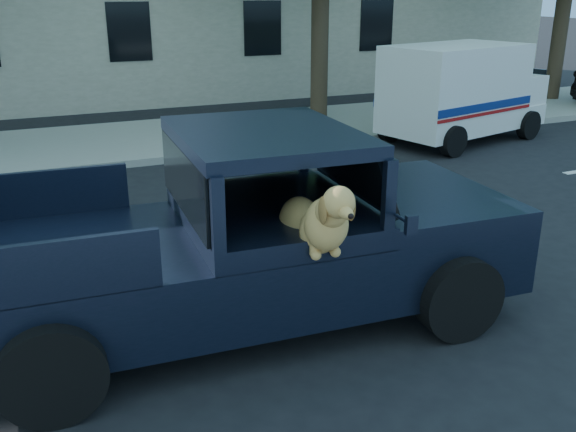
{
  "coord_description": "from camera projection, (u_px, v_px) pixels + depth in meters",
  "views": [
    {
      "loc": [
        -2.43,
        -5.28,
        3.36
      ],
      "look_at": [
        -0.05,
        0.13,
        1.25
      ],
      "focal_mm": 40.0,
      "sensor_mm": 36.0,
      "label": 1
    }
  ],
  "objects": [
    {
      "name": "ground",
      "position": [
        297.0,
        334.0,
        6.61
      ],
      "size": [
        120.0,
        120.0,
        0.0
      ],
      "primitive_type": "plane",
      "color": "black",
      "rests_on": "ground"
    },
    {
      "name": "far_sidewalk",
      "position": [
        128.0,
        142.0,
        14.51
      ],
      "size": [
        60.0,
        4.0,
        0.15
      ],
      "primitive_type": "cube",
      "color": "gray",
      "rests_on": "ground"
    },
    {
      "name": "lane_stripes",
      "position": [
        322.0,
        209.0,
        10.29
      ],
      "size": [
        21.6,
        0.14,
        0.01
      ],
      "primitive_type": null,
      "color": "silver",
      "rests_on": "ground"
    },
    {
      "name": "pickup_truck",
      "position": [
        234.0,
        262.0,
        6.63
      ],
      "size": [
        5.84,
        3.09,
        2.05
      ],
      "rotation": [
        0.0,
        0.0,
        -0.06
      ],
      "color": "black",
      "rests_on": "ground"
    },
    {
      "name": "mail_truck",
      "position": [
        461.0,
        100.0,
        14.63
      ],
      "size": [
        4.3,
        2.82,
        2.18
      ],
      "rotation": [
        0.0,
        0.0,
        0.25
      ],
      "color": "silver",
      "rests_on": "ground"
    }
  ]
}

